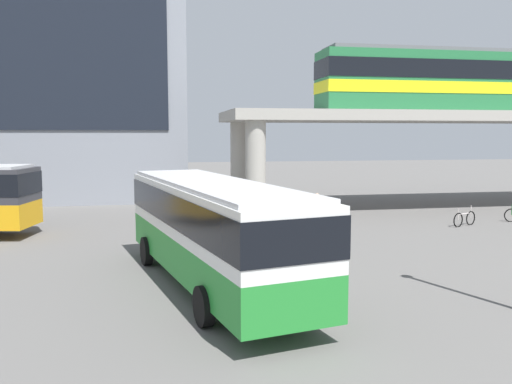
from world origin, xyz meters
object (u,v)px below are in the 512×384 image
object	(u,v)px
train	(473,81)
pedestrian_walking_across	(328,219)
bicycle_silver	(464,219)
pedestrian_at_kerb	(317,211)
station_building	(13,74)
bus_main	(212,222)

from	to	relation	value
train	pedestrian_walking_across	distance (m)	16.47
bicycle_silver	pedestrian_at_kerb	size ratio (longest dim) A/B	0.98
train	bicycle_silver	world-z (taller)	train
station_building	pedestrian_walking_across	xyz separation A→B (m)	(17.69, -19.91, -8.16)
bicycle_silver	bus_main	bearing A→B (deg)	-148.24
bicycle_silver	pedestrian_walking_across	distance (m)	7.85
train	bus_main	world-z (taller)	train
station_building	bicycle_silver	size ratio (longest dim) A/B	14.83
station_building	pedestrian_at_kerb	xyz separation A→B (m)	(17.98, -17.34, -8.17)
pedestrian_at_kerb	station_building	bearing A→B (deg)	136.03
train	bicycle_silver	size ratio (longest dim) A/B	12.05
station_building	pedestrian_walking_across	size ratio (longest dim) A/B	14.33
station_building	train	world-z (taller)	station_building
station_building	bicycle_silver	bearing A→B (deg)	-35.92
train	pedestrian_walking_across	xyz separation A→B (m)	(-12.22, -8.46, -7.09)
bicycle_silver	pedestrian_at_kerb	xyz separation A→B (m)	(-7.40, 1.05, 0.44)
bicycle_silver	pedestrian_walking_across	size ratio (longest dim) A/B	0.97
station_building	bus_main	distance (m)	30.09
pedestrian_at_kerb	bicycle_silver	bearing A→B (deg)	-8.04
train	pedestrian_at_kerb	world-z (taller)	train
bus_main	pedestrian_walking_across	xyz separation A→B (m)	(5.89, 6.89, -1.18)
station_building	train	xyz separation A→B (m)	(29.91, -11.45, -1.06)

